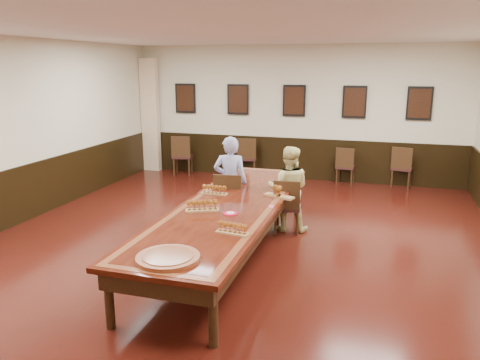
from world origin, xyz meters
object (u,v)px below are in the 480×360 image
(spare_chair_a, at_px, (183,155))
(person_man, at_px, (230,182))
(spare_chair_c, at_px, (346,166))
(chair_man, at_px, (230,200))
(chair_woman, at_px, (288,205))
(carved_platter, at_px, (168,258))
(spare_chair_b, at_px, (247,157))
(person_woman, at_px, (288,189))
(spare_chair_d, at_px, (402,167))
(conference_table, at_px, (230,214))

(spare_chair_a, height_order, person_man, person_man)
(spare_chair_a, height_order, spare_chair_c, spare_chair_a)
(chair_man, height_order, spare_chair_c, chair_man)
(chair_woman, relative_size, carved_platter, 1.28)
(person_man, bearing_deg, spare_chair_c, -123.25)
(spare_chair_a, distance_m, spare_chair_b, 1.65)
(person_woman, height_order, carved_platter, person_woman)
(spare_chair_c, relative_size, person_man, 0.56)
(chair_man, relative_size, spare_chair_d, 1.04)
(spare_chair_c, height_order, carved_platter, spare_chair_c)
(chair_man, distance_m, carved_platter, 3.14)
(spare_chair_b, bearing_deg, chair_woman, 102.73)
(spare_chair_b, distance_m, conference_table, 4.98)
(spare_chair_a, bearing_deg, spare_chair_d, 169.78)
(conference_table, distance_m, carved_platter, 2.08)
(spare_chair_a, height_order, carved_platter, spare_chair_a)
(chair_woman, relative_size, spare_chair_c, 1.04)
(chair_woman, height_order, spare_chair_c, chair_woman)
(spare_chair_a, distance_m, spare_chair_c, 4.06)
(spare_chair_d, bearing_deg, chair_man, 63.14)
(conference_table, bearing_deg, chair_woman, 61.50)
(spare_chair_d, distance_m, conference_table, 5.46)
(person_man, bearing_deg, conference_table, 99.09)
(spare_chair_b, bearing_deg, person_man, 88.97)
(chair_man, relative_size, person_woman, 0.69)
(spare_chair_a, distance_m, person_woman, 4.73)
(person_man, height_order, conference_table, person_man)
(spare_chair_b, bearing_deg, carved_platter, 86.52)
(person_woman, bearing_deg, carved_platter, 73.75)
(person_man, bearing_deg, spare_chair_a, -63.64)
(spare_chair_d, xyz_separation_m, person_woman, (-1.93, -3.57, 0.24))
(spare_chair_b, distance_m, person_man, 3.80)
(person_man, height_order, person_woman, person_man)
(chair_woman, bearing_deg, conference_table, 55.79)
(spare_chair_b, xyz_separation_m, spare_chair_c, (2.43, -0.10, -0.05))
(chair_woman, xyz_separation_m, person_woman, (-0.01, 0.10, 0.26))
(spare_chair_d, relative_size, person_woman, 0.66)
(person_man, xyz_separation_m, person_woman, (0.98, 0.12, -0.07))
(chair_man, relative_size, spare_chair_c, 1.12)
(chair_woman, xyz_separation_m, conference_table, (-0.63, -1.15, 0.15))
(chair_man, relative_size, chair_woman, 1.08)
(person_man, relative_size, carved_platter, 2.19)
(spare_chair_b, height_order, carved_platter, spare_chair_b)
(person_man, bearing_deg, spare_chair_d, -136.90)
(spare_chair_c, xyz_separation_m, carved_platter, (-1.30, -6.82, 0.33))
(chair_woman, bearing_deg, spare_chair_b, -70.23)
(spare_chair_b, relative_size, person_woman, 0.69)
(spare_chair_a, relative_size, carved_platter, 1.40)
(person_woman, bearing_deg, conference_table, 58.04)
(spare_chair_c, bearing_deg, chair_woman, 84.06)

